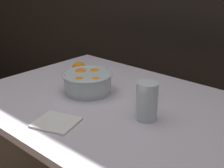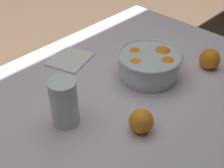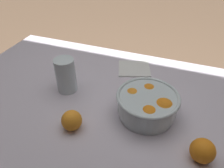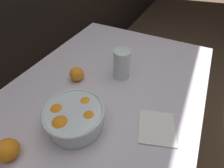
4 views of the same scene
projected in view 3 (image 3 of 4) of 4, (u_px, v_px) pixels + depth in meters
dining_table at (99, 118)px, 0.89m from camera, size 1.25×0.84×0.74m
fruit_bowl at (147, 105)px, 0.75m from camera, size 0.22×0.22×0.10m
juice_glass at (66, 77)px, 0.86m from camera, size 0.08×0.08×0.14m
orange_loose_near_bowl at (72, 120)px, 0.72m from camera, size 0.07×0.07×0.07m
orange_loose_front at (203, 151)px, 0.62m from camera, size 0.07×0.07×0.07m
napkin at (134, 69)px, 1.02m from camera, size 0.18×0.17×0.01m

